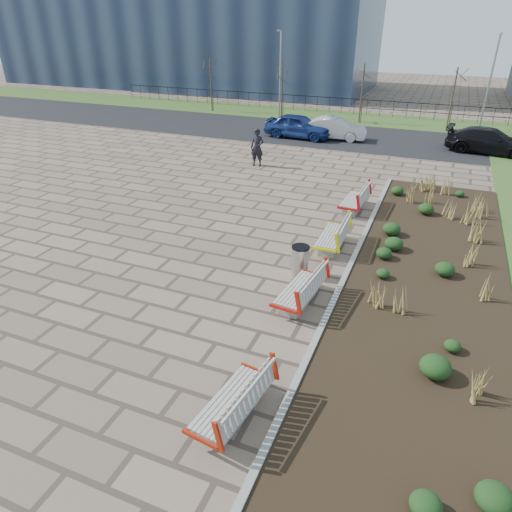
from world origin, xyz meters
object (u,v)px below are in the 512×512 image
at_px(car_silver, 334,128).
at_px(car_black, 490,141).
at_px(bench_b, 299,287).
at_px(car_blue, 298,126).
at_px(bench_d, 354,198).
at_px(bench_a, 231,399).
at_px(litter_bin, 300,261).
at_px(lamp_west, 280,76).
at_px(lamp_east, 489,86).
at_px(bench_c, 331,235).
at_px(pedestrian, 257,148).

xyz_separation_m(car_silver, car_black, (8.95, 0.14, 0.03)).
height_order(bench_b, car_blue, car_blue).
bearing_deg(bench_d, car_black, 67.25).
relative_size(bench_a, litter_bin, 2.20).
relative_size(bench_b, lamp_west, 0.35).
bearing_deg(car_silver, lamp_west, 43.23).
xyz_separation_m(bench_b, lamp_east, (5.00, 23.55, 2.54)).
xyz_separation_m(bench_c, litter_bin, (-0.44, -2.15, -0.02)).
relative_size(bench_c, lamp_west, 0.35).
relative_size(car_blue, lamp_east, 0.72).
xyz_separation_m(bench_a, lamp_east, (5.00, 27.95, 2.54)).
distance_m(bench_b, litter_bin, 1.54).
bearing_deg(car_black, bench_d, 161.77).
bearing_deg(bench_b, lamp_east, 84.10).
bearing_deg(pedestrian, lamp_west, 101.26).
height_order(car_silver, car_black, car_black).
distance_m(bench_a, car_black, 23.76).
bearing_deg(lamp_east, car_black, -85.38).
height_order(bench_c, pedestrian, pedestrian).
height_order(car_silver, lamp_east, lamp_east).
xyz_separation_m(bench_a, car_blue, (-5.77, 22.52, 0.25)).
bearing_deg(litter_bin, bench_a, -85.74).
distance_m(car_blue, car_black, 11.18).
height_order(bench_a, lamp_west, lamp_west).
height_order(bench_c, bench_d, same).
relative_size(bench_c, pedestrian, 1.09).
xyz_separation_m(bench_a, bench_b, (0.00, 4.40, 0.00)).
distance_m(bench_d, car_black, 12.63).
xyz_separation_m(pedestrian, lamp_west, (-3.08, 12.05, 2.07)).
relative_size(bench_b, car_black, 0.44).
xyz_separation_m(bench_b, car_black, (5.39, 18.74, 0.21)).
relative_size(bench_c, bench_d, 1.00).
relative_size(car_silver, lamp_east, 0.67).
bearing_deg(bench_b, bench_c, 96.08).
bearing_deg(car_silver, car_black, -93.58).
relative_size(car_silver, car_black, 0.85).
height_order(bench_b, bench_d, same).
xyz_separation_m(car_blue, lamp_west, (-3.23, 5.43, 2.29)).
bearing_deg(litter_bin, lamp_west, 111.20).
relative_size(bench_a, bench_b, 1.00).
relative_size(bench_d, pedestrian, 1.09).
bearing_deg(bench_d, litter_bin, -91.76).
bearing_deg(lamp_west, car_blue, -59.24).
bearing_deg(car_blue, lamp_west, 33.64).
xyz_separation_m(car_blue, car_black, (11.16, 0.62, -0.04)).
bearing_deg(lamp_west, lamp_east, 0.00).
bearing_deg(bench_b, litter_bin, 112.59).
distance_m(bench_a, bench_b, 4.40).
bearing_deg(bench_b, bench_d, 96.08).
bearing_deg(lamp_east, bench_c, -104.09).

